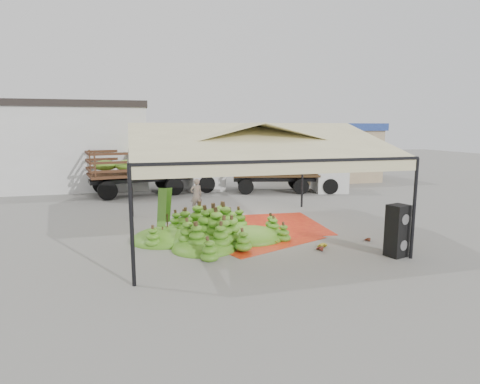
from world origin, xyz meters
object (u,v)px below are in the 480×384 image
object	(u,v)px
truck_right	(294,168)
banana_heap	(211,223)
speaker_stack	(397,231)
vendor	(196,195)
truck_left	(163,165)

from	to	relation	value
truck_right	banana_heap	bearing A→B (deg)	-113.53
speaker_stack	vendor	bearing A→B (deg)	105.12
vendor	truck_left	world-z (taller)	truck_left
speaker_stack	truck_right	bearing A→B (deg)	65.39
vendor	truck_left	size ratio (longest dim) A/B	0.19
vendor	truck_left	xyz separation A→B (m)	(-1.02, 5.98, 0.85)
speaker_stack	truck_left	xyz separation A→B (m)	(-5.87, 13.87, 0.83)
banana_heap	speaker_stack	world-z (taller)	speaker_stack
speaker_stack	vendor	world-z (taller)	speaker_stack
speaker_stack	truck_right	xyz separation A→B (m)	(1.76, 12.24, 0.63)
vendor	truck_right	size ratio (longest dim) A/B	0.22
banana_heap	truck_right	xyz separation A→B (m)	(6.83, 9.03, 0.83)
banana_heap	speaker_stack	bearing A→B (deg)	-32.31
speaker_stack	truck_left	distance (m)	15.09
truck_left	truck_right	xyz separation A→B (m)	(7.63, -1.63, -0.21)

